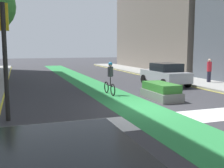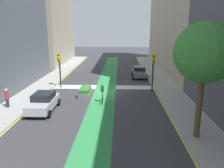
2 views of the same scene
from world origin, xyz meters
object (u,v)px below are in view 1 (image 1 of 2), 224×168
Objects in this scene: traffic_signal_near_left at (4,39)px; pedestrian_sidewalk_right_a at (209,70)px; cyclist_in_lane at (110,78)px; car_silver_right_far at (165,74)px; median_planter at (161,92)px.

traffic_signal_near_left reaches higher than pedestrian_sidewalk_right_a.
pedestrian_sidewalk_right_a is at bearing 23.43° from traffic_signal_near_left.
car_silver_right_far is at bearing 26.14° from cyclist_in_lane.
traffic_signal_near_left is 6.88m from cyclist_in_lane.
traffic_signal_near_left is 12.18m from car_silver_right_far.
median_planter is at bearing -122.10° from car_silver_right_far.
median_planter is (-2.88, -4.60, -0.40)m from car_silver_right_far.
car_silver_right_far reaches higher than median_planter.
pedestrian_sidewalk_right_a reaches higher than median_planter.
cyclist_in_lane is 3.03m from median_planter.
traffic_signal_near_left is at bearing -166.67° from median_planter.
car_silver_right_far is 2.49× the size of pedestrian_sidewalk_right_a.
traffic_signal_near_left is 1.64× the size of median_planter.
cyclist_in_lane is 8.50m from pedestrian_sidewalk_right_a.
traffic_signal_near_left reaches higher than median_planter.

